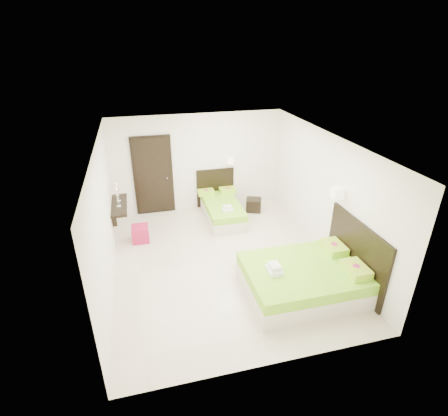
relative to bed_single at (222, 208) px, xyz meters
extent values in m
plane|color=beige|center=(-0.47, -1.97, -0.27)|extent=(5.50, 5.50, 0.00)
cube|color=beige|center=(0.00, -0.09, -0.13)|extent=(0.87, 1.74, 0.28)
cube|color=#76C71F|center=(0.00, -0.09, 0.10)|extent=(0.86, 1.72, 0.17)
cube|color=black|center=(0.00, 0.75, 0.28)|extent=(1.04, 0.05, 1.09)
cube|color=#B0E329|center=(-0.31, 0.56, 0.24)|extent=(0.43, 0.30, 0.12)
cylinder|color=#C32E66|center=(-0.31, 0.56, 0.31)|extent=(0.10, 0.10, 0.00)
cube|color=#B0E329|center=(0.30, 0.56, 0.24)|extent=(0.43, 0.30, 0.12)
cylinder|color=#C32E66|center=(0.30, 0.56, 0.31)|extent=(0.10, 0.10, 0.00)
cube|color=white|center=(0.00, -0.57, 0.22)|extent=(0.26, 0.19, 0.07)
cube|color=white|center=(0.00, -0.57, 0.29)|extent=(0.20, 0.14, 0.07)
cube|color=beige|center=(0.38, 0.60, 1.08)|extent=(0.16, 0.16, 0.17)
cylinder|color=#2D2116|center=(0.38, 0.68, 1.08)|extent=(0.03, 0.16, 0.03)
cube|color=beige|center=(0.72, -3.33, -0.10)|extent=(2.13, 1.60, 0.34)
cube|color=#76C71F|center=(0.72, -3.33, 0.18)|extent=(2.11, 1.58, 0.21)
cube|color=black|center=(1.75, -3.33, 0.40)|extent=(0.05, 1.81, 1.33)
cube|color=#B0E329|center=(1.52, -3.70, 0.36)|extent=(0.36, 0.53, 0.15)
cylinder|color=#C32E66|center=(1.52, -3.70, 0.44)|extent=(0.13, 0.13, 0.00)
cube|color=#B0E329|center=(1.52, -2.95, 0.36)|extent=(0.36, 0.53, 0.15)
cylinder|color=#C32E66|center=(1.52, -2.95, 0.44)|extent=(0.13, 0.13, 0.00)
cube|color=white|center=(0.13, -3.33, 0.33)|extent=(0.23, 0.32, 0.09)
cube|color=white|center=(0.13, -3.33, 0.41)|extent=(0.18, 0.24, 0.09)
cube|color=beige|center=(1.60, -2.66, 1.38)|extent=(0.19, 0.19, 0.21)
cylinder|color=#2D2116|center=(1.68, -2.66, 1.38)|extent=(0.16, 0.03, 0.03)
cube|color=black|center=(0.93, 0.14, -0.09)|extent=(0.50, 0.48, 0.36)
cube|color=#A7163D|center=(-2.14, -0.71, -0.08)|extent=(0.39, 0.39, 0.38)
cube|color=black|center=(-1.67, 0.74, 0.78)|extent=(1.02, 0.06, 2.14)
cube|color=black|center=(-1.67, 0.71, 0.78)|extent=(0.88, 0.04, 2.06)
cylinder|color=silver|center=(-1.32, 0.67, 0.73)|extent=(0.03, 0.10, 0.03)
cube|color=black|center=(-2.54, -0.37, 0.55)|extent=(0.35, 1.20, 0.06)
cube|color=black|center=(-2.66, -0.82, 0.40)|extent=(0.10, 0.04, 0.30)
cube|color=black|center=(-2.66, 0.08, 0.40)|extent=(0.10, 0.04, 0.30)
cylinder|color=silver|center=(-2.54, -0.52, 0.59)|extent=(0.10, 0.10, 0.02)
cylinder|color=silver|center=(-2.54, -0.52, 0.71)|extent=(0.02, 0.02, 0.22)
cone|color=silver|center=(-2.54, -0.52, 0.84)|extent=(0.07, 0.07, 0.04)
cylinder|color=white|center=(-2.54, -0.52, 0.94)|extent=(0.02, 0.02, 0.15)
sphere|color=#FFB23F|center=(-2.54, -0.52, 1.02)|extent=(0.02, 0.02, 0.02)
cylinder|color=silver|center=(-2.54, -0.22, 0.59)|extent=(0.10, 0.10, 0.02)
cylinder|color=silver|center=(-2.54, -0.22, 0.71)|extent=(0.02, 0.02, 0.22)
cone|color=silver|center=(-2.54, -0.22, 0.84)|extent=(0.07, 0.07, 0.04)
cylinder|color=white|center=(-2.54, -0.22, 0.94)|extent=(0.02, 0.02, 0.15)
sphere|color=#FFB23F|center=(-2.54, -0.22, 1.02)|extent=(0.02, 0.02, 0.02)
camera|label=1|loc=(-1.98, -8.02, 4.04)|focal=28.00mm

